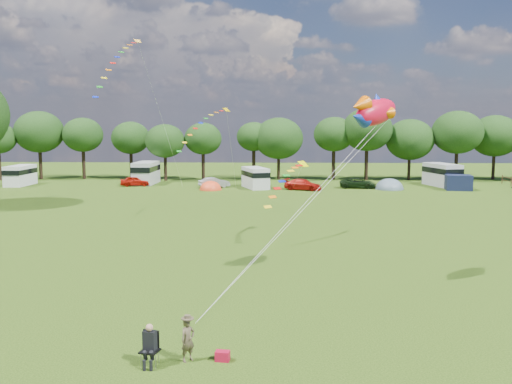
{
  "coord_description": "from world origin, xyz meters",
  "views": [
    {
      "loc": [
        1.15,
        -26.9,
        8.29
      ],
      "look_at": [
        0.0,
        8.0,
        4.0
      ],
      "focal_mm": 40.0,
      "sensor_mm": 36.0,
      "label": 1
    }
  ],
  "objects_px": {
    "car_b": "(214,183)",
    "fish_kite": "(373,112)",
    "campervan_c": "(255,177)",
    "campervan_a": "(20,175)",
    "car_d": "(358,183)",
    "camp_chair": "(150,340)",
    "tent_orange": "(211,190)",
    "kite_flyer": "(188,340)",
    "car_c": "(303,185)",
    "tent_greyblue": "(389,189)",
    "campervan_b": "(146,172)",
    "campervan_d": "(442,174)",
    "car_a": "(135,181)"
  },
  "relations": [
    {
      "from": "kite_flyer",
      "to": "tent_orange",
      "type": "bearing_deg",
      "value": 51.92
    },
    {
      "from": "tent_orange",
      "to": "tent_greyblue",
      "type": "bearing_deg",
      "value": 3.59
    },
    {
      "from": "car_d",
      "to": "campervan_b",
      "type": "height_order",
      "value": "campervan_b"
    },
    {
      "from": "car_d",
      "to": "campervan_a",
      "type": "distance_m",
      "value": 44.06
    },
    {
      "from": "car_c",
      "to": "campervan_d",
      "type": "height_order",
      "value": "campervan_d"
    },
    {
      "from": "car_b",
      "to": "camp_chair",
      "type": "relative_size",
      "value": 2.46
    },
    {
      "from": "car_b",
      "to": "campervan_d",
      "type": "distance_m",
      "value": 29.67
    },
    {
      "from": "tent_orange",
      "to": "fish_kite",
      "type": "bearing_deg",
      "value": -72.47
    },
    {
      "from": "camp_chair",
      "to": "fish_kite",
      "type": "relative_size",
      "value": 0.45
    },
    {
      "from": "car_b",
      "to": "campervan_c",
      "type": "distance_m",
      "value": 5.34
    },
    {
      "from": "campervan_c",
      "to": "tent_greyblue",
      "type": "height_order",
      "value": "campervan_c"
    },
    {
      "from": "car_b",
      "to": "campervan_b",
      "type": "xyz_separation_m",
      "value": [
        -9.67,
        4.12,
        0.95
      ]
    },
    {
      "from": "car_b",
      "to": "fish_kite",
      "type": "distance_m",
      "value": 45.49
    },
    {
      "from": "car_d",
      "to": "camp_chair",
      "type": "bearing_deg",
      "value": 172.94
    },
    {
      "from": "fish_kite",
      "to": "tent_greyblue",
      "type": "bearing_deg",
      "value": 31.39
    },
    {
      "from": "campervan_c",
      "to": "tent_orange",
      "type": "height_order",
      "value": "campervan_c"
    },
    {
      "from": "car_c",
      "to": "fish_kite",
      "type": "relative_size",
      "value": 1.36
    },
    {
      "from": "car_a",
      "to": "car_b",
      "type": "relative_size",
      "value": 1.06
    },
    {
      "from": "campervan_a",
      "to": "tent_greyblue",
      "type": "xyz_separation_m",
      "value": [
        47.78,
        -2.8,
        -1.39
      ]
    },
    {
      "from": "car_a",
      "to": "tent_greyblue",
      "type": "distance_m",
      "value": 32.55
    },
    {
      "from": "kite_flyer",
      "to": "camp_chair",
      "type": "distance_m",
      "value": 1.3
    },
    {
      "from": "campervan_d",
      "to": "fish_kite",
      "type": "height_order",
      "value": "fish_kite"
    },
    {
      "from": "kite_flyer",
      "to": "camp_chair",
      "type": "height_order",
      "value": "kite_flyer"
    },
    {
      "from": "car_c",
      "to": "campervan_b",
      "type": "relative_size",
      "value": 0.74
    },
    {
      "from": "car_c",
      "to": "car_d",
      "type": "distance_m",
      "value": 7.41
    },
    {
      "from": "kite_flyer",
      "to": "campervan_c",
      "type": "bearing_deg",
      "value": 45.77
    },
    {
      "from": "campervan_a",
      "to": "car_c",
      "type": "bearing_deg",
      "value": -94.85
    },
    {
      "from": "tent_orange",
      "to": "tent_greyblue",
      "type": "height_order",
      "value": "tent_greyblue"
    },
    {
      "from": "car_d",
      "to": "kite_flyer",
      "type": "relative_size",
      "value": 3.07
    },
    {
      "from": "tent_orange",
      "to": "car_d",
      "type": "bearing_deg",
      "value": 7.57
    },
    {
      "from": "campervan_a",
      "to": "tent_orange",
      "type": "xyz_separation_m",
      "value": [
        25.63,
        -4.19,
        -1.39
      ]
    },
    {
      "from": "kite_flyer",
      "to": "camp_chair",
      "type": "relative_size",
      "value": 1.02
    },
    {
      "from": "car_b",
      "to": "campervan_b",
      "type": "height_order",
      "value": "campervan_b"
    },
    {
      "from": "campervan_c",
      "to": "campervan_a",
      "type": "bearing_deg",
      "value": 67.33
    },
    {
      "from": "campervan_b",
      "to": "camp_chair",
      "type": "bearing_deg",
      "value": -165.62
    },
    {
      "from": "campervan_c",
      "to": "kite_flyer",
      "type": "relative_size",
      "value": 3.79
    },
    {
      "from": "campervan_a",
      "to": "kite_flyer",
      "type": "bearing_deg",
      "value": -149.45
    },
    {
      "from": "car_c",
      "to": "camp_chair",
      "type": "xyz_separation_m",
      "value": [
        -7.7,
        -51.01,
        0.21
      ]
    },
    {
      "from": "car_a",
      "to": "car_d",
      "type": "bearing_deg",
      "value": -103.0
    },
    {
      "from": "car_d",
      "to": "car_c",
      "type": "bearing_deg",
      "value": 116.48
    },
    {
      "from": "tent_greyblue",
      "to": "campervan_b",
      "type": "bearing_deg",
      "value": 170.7
    },
    {
      "from": "car_c",
      "to": "fish_kite",
      "type": "distance_m",
      "value": 41.46
    },
    {
      "from": "car_c",
      "to": "tent_greyblue",
      "type": "distance_m",
      "value": 10.89
    },
    {
      "from": "car_c",
      "to": "campervan_c",
      "type": "height_order",
      "value": "campervan_c"
    },
    {
      "from": "car_b",
      "to": "campervan_d",
      "type": "bearing_deg",
      "value": -106.77
    },
    {
      "from": "campervan_a",
      "to": "campervan_b",
      "type": "bearing_deg",
      "value": -80.19
    },
    {
      "from": "car_d",
      "to": "campervan_c",
      "type": "distance_m",
      "value": 12.97
    },
    {
      "from": "car_a",
      "to": "kite_flyer",
      "type": "relative_size",
      "value": 2.55
    },
    {
      "from": "campervan_d",
      "to": "camp_chair",
      "type": "height_order",
      "value": "campervan_d"
    },
    {
      "from": "car_c",
      "to": "tent_greyblue",
      "type": "height_order",
      "value": "same"
    }
  ]
}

